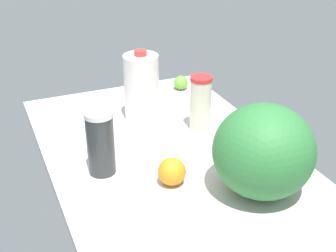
{
  "coord_description": "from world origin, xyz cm",
  "views": [
    {
      "loc": [
        -120.94,
        51.57,
        81.14
      ],
      "look_at": [
        0.0,
        0.0,
        13.0
      ],
      "focal_mm": 50.0,
      "sensor_mm": 36.0,
      "label": 1
    }
  ],
  "objects_px": {
    "watermelon": "(263,151)",
    "shaker_bottle": "(101,143)",
    "milk_jug": "(141,88)",
    "orange_beside_bowl": "(172,172)",
    "lime_far_back": "(181,83)",
    "orange_loose": "(135,93)",
    "tumbler_cup": "(201,103)"
  },
  "relations": [
    {
      "from": "watermelon",
      "to": "orange_loose",
      "type": "bearing_deg",
      "value": 9.38
    },
    {
      "from": "watermelon",
      "to": "orange_beside_bowl",
      "type": "height_order",
      "value": "watermelon"
    },
    {
      "from": "orange_loose",
      "to": "shaker_bottle",
      "type": "bearing_deg",
      "value": 149.37
    },
    {
      "from": "tumbler_cup",
      "to": "orange_loose",
      "type": "height_order",
      "value": "tumbler_cup"
    },
    {
      "from": "watermelon",
      "to": "lime_far_back",
      "type": "xyz_separation_m",
      "value": [
        0.77,
        -0.1,
        -0.1
      ]
    },
    {
      "from": "milk_jug",
      "to": "lime_far_back",
      "type": "distance_m",
      "value": 0.34
    },
    {
      "from": "shaker_bottle",
      "to": "orange_beside_bowl",
      "type": "distance_m",
      "value": 0.23
    },
    {
      "from": "orange_loose",
      "to": "lime_far_back",
      "type": "bearing_deg",
      "value": -78.03
    },
    {
      "from": "milk_jug",
      "to": "orange_loose",
      "type": "height_order",
      "value": "milk_jug"
    },
    {
      "from": "tumbler_cup",
      "to": "shaker_bottle",
      "type": "bearing_deg",
      "value": 108.77
    },
    {
      "from": "shaker_bottle",
      "to": "orange_loose",
      "type": "xyz_separation_m",
      "value": [
        0.45,
        -0.26,
        -0.06
      ]
    },
    {
      "from": "tumbler_cup",
      "to": "orange_beside_bowl",
      "type": "xyz_separation_m",
      "value": [
        -0.28,
        0.23,
        -0.06
      ]
    },
    {
      "from": "shaker_bottle",
      "to": "orange_beside_bowl",
      "type": "xyz_separation_m",
      "value": [
        -0.14,
        -0.17,
        -0.06
      ]
    },
    {
      "from": "shaker_bottle",
      "to": "watermelon",
      "type": "xyz_separation_m",
      "value": [
        -0.28,
        -0.38,
        0.03
      ]
    },
    {
      "from": "tumbler_cup",
      "to": "orange_beside_bowl",
      "type": "relative_size",
      "value": 2.42
    },
    {
      "from": "orange_loose",
      "to": "orange_beside_bowl",
      "type": "height_order",
      "value": "orange_beside_bowl"
    },
    {
      "from": "shaker_bottle",
      "to": "watermelon",
      "type": "relative_size",
      "value": 0.72
    },
    {
      "from": "milk_jug",
      "to": "tumbler_cup",
      "type": "relative_size",
      "value": 1.33
    },
    {
      "from": "watermelon",
      "to": "orange_beside_bowl",
      "type": "xyz_separation_m",
      "value": [
        0.13,
        0.22,
        -0.09
      ]
    },
    {
      "from": "lime_far_back",
      "to": "orange_loose",
      "type": "relative_size",
      "value": 0.82
    },
    {
      "from": "orange_loose",
      "to": "watermelon",
      "type": "bearing_deg",
      "value": -170.62
    },
    {
      "from": "watermelon",
      "to": "orange_beside_bowl",
      "type": "distance_m",
      "value": 0.27
    },
    {
      "from": "orange_loose",
      "to": "milk_jug",
      "type": "bearing_deg",
      "value": 169.91
    },
    {
      "from": "milk_jug",
      "to": "orange_loose",
      "type": "xyz_separation_m",
      "value": [
        0.16,
        -0.03,
        -0.09
      ]
    },
    {
      "from": "shaker_bottle",
      "to": "lime_far_back",
      "type": "xyz_separation_m",
      "value": [
        0.49,
        -0.49,
        -0.07
      ]
    },
    {
      "from": "lime_far_back",
      "to": "watermelon",
      "type": "bearing_deg",
      "value": 172.31
    },
    {
      "from": "shaker_bottle",
      "to": "watermelon",
      "type": "height_order",
      "value": "watermelon"
    },
    {
      "from": "milk_jug",
      "to": "shaker_bottle",
      "type": "relative_size",
      "value": 1.32
    },
    {
      "from": "milk_jug",
      "to": "orange_beside_bowl",
      "type": "relative_size",
      "value": 3.23
    },
    {
      "from": "watermelon",
      "to": "shaker_bottle",
      "type": "bearing_deg",
      "value": 54.38
    },
    {
      "from": "watermelon",
      "to": "orange_loose",
      "type": "distance_m",
      "value": 0.74
    },
    {
      "from": "tumbler_cup",
      "to": "watermelon",
      "type": "distance_m",
      "value": 0.41
    }
  ]
}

